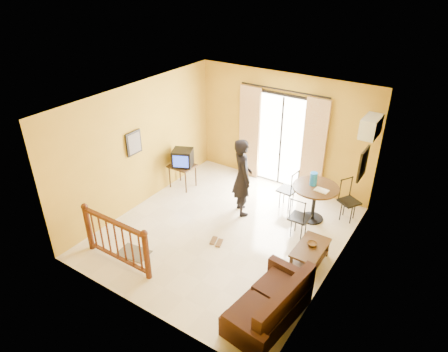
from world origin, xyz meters
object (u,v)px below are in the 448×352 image
Objects in this scene: sofa at (271,306)px; standing_person at (242,177)px; television at (183,158)px; dining_table at (315,193)px; coffee_table at (310,252)px.

standing_person is at bearing 136.39° from sofa.
standing_person is at bearing -29.53° from television.
sofa is 0.96× the size of standing_person.
television is 4.53m from sofa.
coffee_table is (0.51, -1.41, -0.39)m from dining_table.
dining_table is (3.21, 0.44, -0.16)m from television.
sofa is at bearing -58.68° from television.
coffee_table is 1.57m from sofa.
coffee_table is at bearing 96.97° from sofa.
standing_person is at bearing 157.58° from coffee_table.
coffee_table is at bearing -159.21° from standing_person.
television is 1.77m from standing_person.
standing_person is (-1.95, 0.81, 0.62)m from coffee_table.
sofa is (0.00, -1.57, 0.03)m from coffee_table.
dining_table is 0.56× the size of standing_person.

